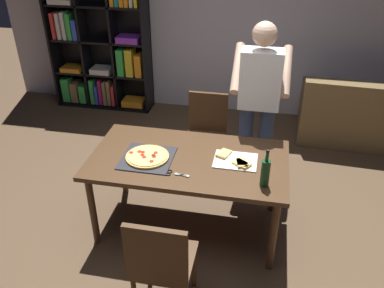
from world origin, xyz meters
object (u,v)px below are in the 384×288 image
(chair_far_side, at_px, (206,130))
(chair_near_camera, at_px, (161,261))
(wine_bottle, at_px, (265,172))
(dining_table, at_px, (189,165))
(couch, at_px, (370,119))
(bookshelf, at_px, (101,46))
(person_serving_pizza, at_px, (259,101))
(pepperoni_pizza_on_tray, at_px, (147,157))
(kitchen_scissors, at_px, (173,173))

(chair_far_side, bearing_deg, chair_near_camera, -90.00)
(wine_bottle, bearing_deg, dining_table, 157.97)
(couch, xyz_separation_m, bookshelf, (-3.64, 0.39, 0.59))
(chair_far_side, height_order, bookshelf, bookshelf)
(bookshelf, relative_size, person_serving_pizza, 1.11)
(couch, bearing_deg, bookshelf, 173.85)
(dining_table, height_order, wine_bottle, wine_bottle)
(chair_far_side, relative_size, pepperoni_pizza_on_tray, 2.10)
(pepperoni_pizza_on_tray, bearing_deg, chair_far_side, 71.55)
(chair_far_side, relative_size, couch, 0.52)
(chair_far_side, xyz_separation_m, pepperoni_pizza_on_tray, (-0.34, -1.02, 0.25))
(wine_bottle, bearing_deg, chair_far_side, 118.15)
(chair_near_camera, bearing_deg, chair_far_side, 90.00)
(wine_bottle, height_order, kitchen_scissors, wine_bottle)
(chair_near_camera, height_order, person_serving_pizza, person_serving_pizza)
(chair_near_camera, distance_m, person_serving_pizza, 1.82)
(couch, relative_size, kitchen_scissors, 8.88)
(dining_table, relative_size, couch, 0.96)
(person_serving_pizza, bearing_deg, couch, 42.76)
(person_serving_pizza, bearing_deg, dining_table, -126.26)
(chair_near_camera, height_order, chair_far_side, same)
(bookshelf, bearing_deg, wine_bottle, -47.86)
(chair_near_camera, bearing_deg, couch, 57.08)
(bookshelf, distance_m, kitchen_scissors, 3.12)
(wine_bottle, bearing_deg, person_serving_pizza, 96.61)
(couch, relative_size, pepperoni_pizza_on_tray, 4.06)
(chair_near_camera, height_order, kitchen_scissors, chair_near_camera)
(chair_near_camera, distance_m, kitchen_scissors, 0.73)
(dining_table, xyz_separation_m, kitchen_scissors, (-0.07, -0.25, 0.08))
(bookshelf, relative_size, kitchen_scissors, 9.95)
(chair_far_side, height_order, couch, chair_far_side)
(couch, height_order, wine_bottle, wine_bottle)
(chair_near_camera, distance_m, bookshelf, 3.77)
(pepperoni_pizza_on_tray, xyz_separation_m, kitchen_scissors, (0.27, -0.18, -0.01))
(chair_near_camera, bearing_deg, dining_table, 90.00)
(person_serving_pizza, bearing_deg, bookshelf, 143.95)
(kitchen_scissors, bearing_deg, person_serving_pizza, 58.41)
(chair_far_side, xyz_separation_m, person_serving_pizza, (0.53, -0.22, 0.49))
(person_serving_pizza, height_order, pepperoni_pizza_on_tray, person_serving_pizza)
(chair_far_side, xyz_separation_m, wine_bottle, (0.64, -1.20, 0.36))
(chair_far_side, relative_size, wine_bottle, 2.85)
(chair_near_camera, relative_size, bookshelf, 0.46)
(dining_table, bearing_deg, chair_far_side, 90.00)
(chair_near_camera, xyz_separation_m, chair_far_side, (0.00, 1.89, 0.00))
(dining_table, relative_size, chair_near_camera, 1.86)
(couch, distance_m, kitchen_scissors, 3.02)
(person_serving_pizza, distance_m, kitchen_scissors, 1.17)
(chair_near_camera, bearing_deg, bookshelf, 117.70)
(dining_table, distance_m, bookshelf, 2.96)
(dining_table, height_order, person_serving_pizza, person_serving_pizza)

